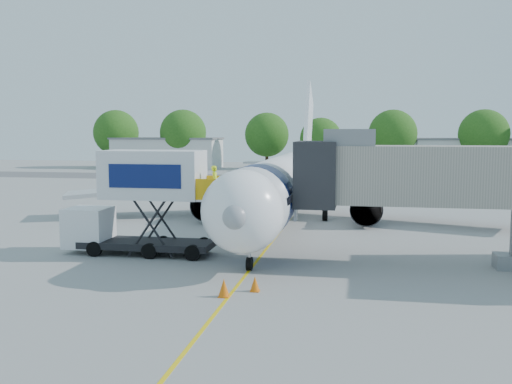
% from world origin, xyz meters
% --- Properties ---
extents(ground, '(160.00, 160.00, 0.00)m').
position_xyz_m(ground, '(0.00, 0.00, 0.00)').
color(ground, '#9A9B98').
rests_on(ground, ground).
extents(guidance_line, '(0.15, 70.00, 0.01)m').
position_xyz_m(guidance_line, '(0.00, 0.00, 0.01)').
color(guidance_line, yellow).
rests_on(guidance_line, ground).
extents(taxiway_strip, '(120.00, 10.00, 0.01)m').
position_xyz_m(taxiway_strip, '(0.00, 42.00, 0.00)').
color(taxiway_strip, '#59595B').
rests_on(taxiway_strip, ground).
extents(aircraft, '(34.17, 37.73, 11.35)m').
position_xyz_m(aircraft, '(0.00, 4.12, 2.95)').
color(aircraft, white).
rests_on(aircraft, ground).
extents(jet_bridge, '(13.90, 3.20, 6.60)m').
position_xyz_m(jet_bridge, '(7.99, -7.00, 4.34)').
color(jet_bridge, '#A59A8D').
rests_on(jet_bridge, ground).
extents(catering_hiloader, '(8.50, 2.44, 5.50)m').
position_xyz_m(catering_hiloader, '(-6.27, -7.00, 2.76)').
color(catering_hiloader, black).
rests_on(catering_hiloader, ground).
extents(ground_tug, '(3.79, 2.79, 1.36)m').
position_xyz_m(ground_tug, '(2.06, -15.77, 0.71)').
color(ground_tug, silver).
rests_on(ground_tug, ground).
extents(safety_cone_a, '(0.46, 0.46, 0.73)m').
position_xyz_m(safety_cone_a, '(-0.18, -13.88, 0.35)').
color(safety_cone_a, '#DB610B').
rests_on(safety_cone_a, ground).
extents(safety_cone_b, '(0.40, 0.40, 0.64)m').
position_xyz_m(safety_cone_b, '(0.89, -12.90, 0.30)').
color(safety_cone_b, '#DB610B').
rests_on(safety_cone_b, ground).
extents(outbuilding_left, '(18.40, 8.40, 5.30)m').
position_xyz_m(outbuilding_left, '(-28.00, 60.00, 2.66)').
color(outbuilding_left, silver).
rests_on(outbuilding_left, ground).
extents(outbuilding_right, '(16.40, 7.40, 5.30)m').
position_xyz_m(outbuilding_right, '(22.00, 62.00, 2.66)').
color(outbuilding_right, silver).
rests_on(outbuilding_right, ground).
extents(tree_a, '(7.95, 7.95, 10.13)m').
position_xyz_m(tree_a, '(-37.43, 59.92, 6.15)').
color(tree_a, '#382314').
rests_on(tree_a, ground).
extents(tree_b, '(7.92, 7.92, 10.09)m').
position_xyz_m(tree_b, '(-24.83, 58.98, 6.13)').
color(tree_b, '#382314').
rests_on(tree_b, ground).
extents(tree_c, '(7.49, 7.49, 9.55)m').
position_xyz_m(tree_c, '(-10.57, 60.76, 5.80)').
color(tree_c, '#382314').
rests_on(tree_c, ground).
extents(tree_d, '(6.73, 6.73, 8.58)m').
position_xyz_m(tree_d, '(-1.19, 56.95, 5.20)').
color(tree_d, '#382314').
rests_on(tree_d, ground).
extents(tree_e, '(7.75, 7.75, 9.88)m').
position_xyz_m(tree_e, '(10.18, 59.22, 6.00)').
color(tree_e, '#382314').
rests_on(tree_e, ground).
extents(tree_f, '(7.71, 7.71, 9.83)m').
position_xyz_m(tree_f, '(23.98, 58.91, 5.96)').
color(tree_f, '#382314').
rests_on(tree_f, ground).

